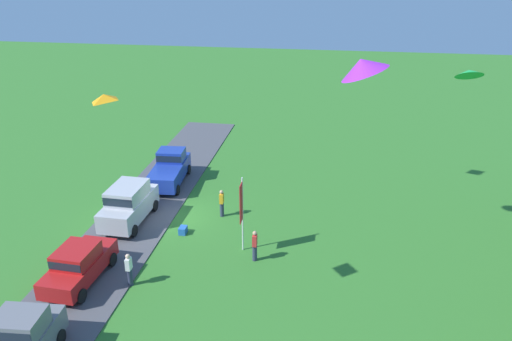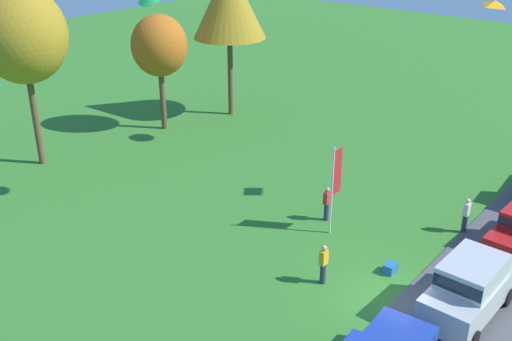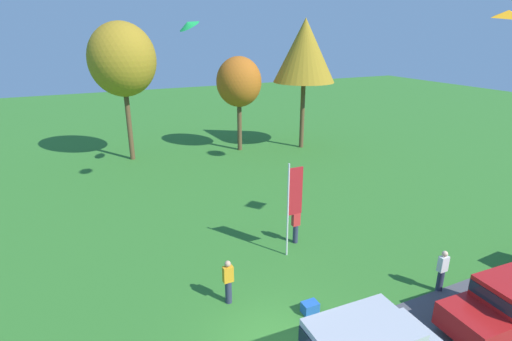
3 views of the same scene
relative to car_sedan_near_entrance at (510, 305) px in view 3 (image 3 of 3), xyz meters
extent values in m
cube|color=#B7B7BC|center=(-5.95, 0.06, 0.88)|extent=(2.65, 1.83, 0.84)
cube|color=#19232D|center=(-5.95, 0.06, 0.88)|extent=(2.70, 1.80, 0.46)
cube|color=red|center=(-0.03, 0.00, -0.24)|extent=(4.48, 2.01, 0.80)
cylinder|color=black|center=(-1.49, 0.93, -0.64)|extent=(0.69, 0.27, 0.68)
cylinder|color=black|center=(1.50, 0.78, -0.64)|extent=(0.69, 0.27, 0.68)
cylinder|color=#2D334C|center=(-3.16, 7.92, -0.60)|extent=(0.24, 0.24, 0.88)
cube|color=red|center=(-3.16, 7.92, 0.14)|extent=(0.36, 0.22, 0.60)
sphere|color=tan|center=(-3.16, 7.92, 0.56)|extent=(0.22, 0.22, 0.22)
cylinder|color=#2D334C|center=(-0.15, 2.45, -0.60)|extent=(0.24, 0.24, 0.88)
cube|color=white|center=(-0.15, 2.45, 0.14)|extent=(0.36, 0.22, 0.60)
sphere|color=beige|center=(-0.15, 2.45, 0.56)|extent=(0.22, 0.22, 0.22)
cylinder|color=#2D334C|center=(-7.54, 5.21, -0.60)|extent=(0.24, 0.24, 0.88)
cube|color=orange|center=(-7.54, 5.21, 0.14)|extent=(0.36, 0.22, 0.60)
sphere|color=tan|center=(-7.54, 5.21, 0.56)|extent=(0.22, 0.22, 0.22)
cylinder|color=brown|center=(-7.88, 24.25, 1.58)|extent=(0.36, 0.36, 5.23)
ellipsoid|color=olive|center=(-7.88, 24.25, 6.31)|extent=(4.71, 4.71, 5.18)
cylinder|color=brown|center=(0.52, 23.08, 0.92)|extent=(0.36, 0.36, 3.92)
ellipsoid|color=#B25B19|center=(0.52, 23.08, 4.47)|extent=(3.53, 3.53, 3.88)
cylinder|color=brown|center=(5.51, 21.61, 1.65)|extent=(0.36, 0.36, 5.39)
cone|color=olive|center=(5.51, 21.61, 6.78)|extent=(4.85, 4.85, 4.85)
cylinder|color=silver|center=(-4.06, 7.14, 1.06)|extent=(0.08, 0.08, 4.20)
cube|color=red|center=(-3.71, 7.14, 1.90)|extent=(0.64, 0.04, 2.10)
cube|color=blue|center=(-5.19, 3.49, -0.84)|extent=(0.56, 0.40, 0.40)
cone|color=green|center=(-4.98, 17.29, 8.58)|extent=(1.38, 1.39, 0.82)
pyramid|color=orange|center=(2.25, 3.44, 8.76)|extent=(1.10, 1.01, 0.38)
camera|label=1|loc=(18.28, 11.45, 13.33)|focal=35.00mm
camera|label=2|loc=(-24.47, -5.27, 12.80)|focal=42.00mm
camera|label=3|loc=(-11.79, -6.08, 8.22)|focal=28.00mm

